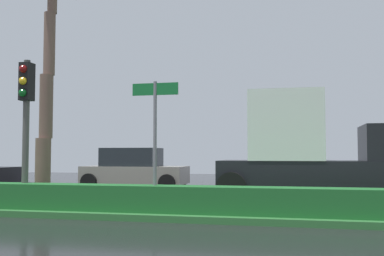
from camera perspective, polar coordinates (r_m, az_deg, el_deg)
name	(u,v)px	position (r m, az deg, el deg)	size (l,w,h in m)	color
ground_plane	(223,210)	(12.86, 3.81, -9.98)	(90.00, 42.00, 0.10)	black
median_strip	(216,209)	(11.87, 3.02, -9.95)	(85.50, 4.00, 0.15)	#2D6B33
median_hedge	(205,200)	(10.46, 1.66, -8.79)	(76.50, 0.70, 0.60)	#1E6028
traffic_signal_median_left	(26,105)	(12.41, -19.70, 2.64)	(0.28, 0.43, 3.69)	#4C4C47
street_name_sign	(155,127)	(10.73, -4.56, 0.06)	(1.10, 0.08, 3.00)	slate
car_in_traffic_second	(134,169)	(19.63, -7.13, -5.06)	(4.30, 2.02, 1.72)	gray
box_truck_lead	(318,152)	(15.36, 15.23, -2.80)	(6.40, 2.64, 3.46)	black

